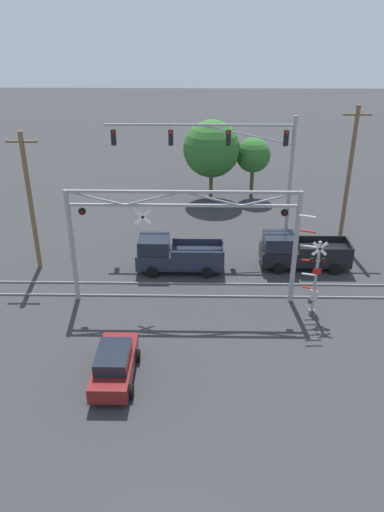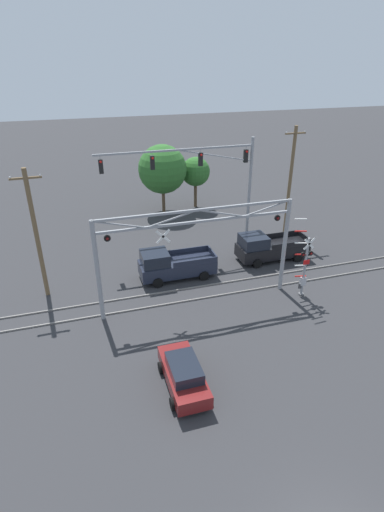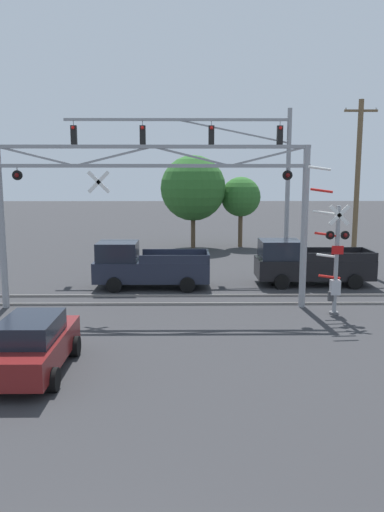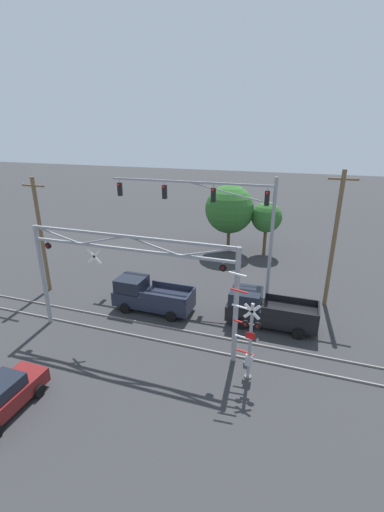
{
  "view_description": "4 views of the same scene",
  "coord_description": "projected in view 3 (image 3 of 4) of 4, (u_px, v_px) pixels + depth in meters",
  "views": [
    {
      "loc": [
        0.89,
        -8.72,
        14.57
      ],
      "look_at": [
        0.45,
        15.97,
        2.38
      ],
      "focal_mm": 35.0,
      "sensor_mm": 36.0,
      "label": 1
    },
    {
      "loc": [
        -6.57,
        -5.26,
        14.43
      ],
      "look_at": [
        0.46,
        17.88,
        2.04
      ],
      "focal_mm": 28.0,
      "sensor_mm": 36.0,
      "label": 2
    },
    {
      "loc": [
        1.32,
        -4.24,
        5.24
      ],
      "look_at": [
        1.51,
        13.94,
        2.3
      ],
      "focal_mm": 35.0,
      "sensor_mm": 36.0,
      "label": 3
    },
    {
      "loc": [
        8.74,
        0.17,
        11.67
      ],
      "look_at": [
        2.5,
        18.6,
        4.36
      ],
      "focal_mm": 24.0,
      "sensor_mm": 36.0,
      "label": 4
    }
  ],
  "objects": [
    {
      "name": "utility_pole_right",
      "position": [
        357.0,
        184.0,
        27.49
      ],
      "size": [
        1.8,
        0.28,
        9.3
      ],
      "color": "brown",
      "rests_on": "ground_plane"
    },
    {
      "name": "background_tree_far_left_verge",
      "position": [
        193.0,
        188.0,
        35.9
      ],
      "size": [
        4.7,
        4.7,
        6.69
      ],
      "color": "brown",
      "rests_on": "ground_plane"
    },
    {
      "name": "rail_track_far",
      "position": [
        157.0,
        296.0,
        21.79
      ],
      "size": [
        80.0,
        0.08,
        0.1
      ],
      "primitive_type": "cube",
      "color": "gray",
      "rests_on": "ground_plane"
    },
    {
      "name": "pickup_truck_following",
      "position": [
        307.0,
        264.0,
        24.1
      ],
      "size": [
        5.51,
        2.28,
        2.18
      ],
      "color": "black",
      "rests_on": "ground_plane"
    },
    {
      "name": "traffic_signal_span",
      "position": [
        230.0,
        158.0,
        26.56
      ],
      "size": [
        12.02,
        0.39,
        8.75
      ],
      "color": "gray",
      "rests_on": "ground_plane"
    },
    {
      "name": "sedan_waiting",
      "position": [
        33.0,
        345.0,
        13.28
      ],
      "size": [
        1.89,
        4.04,
        1.56
      ],
      "color": "maroon",
      "rests_on": "ground_plane"
    },
    {
      "name": "background_tree_beyond_span",
      "position": [
        241.0,
        197.0,
        36.55
      ],
      "size": [
        2.9,
        2.9,
        5.15
      ],
      "color": "brown",
      "rests_on": "ground_plane"
    },
    {
      "name": "pickup_truck_lead",
      "position": [
        145.0,
        266.0,
        23.45
      ],
      "size": [
        5.36,
        2.28,
        2.18
      ],
      "color": "#1E2333",
      "rests_on": "ground_plane"
    },
    {
      "name": "rail_track_near",
      "position": [
        155.0,
        304.0,
        20.37
      ],
      "size": [
        80.0,
        0.08,
        0.1
      ],
      "primitive_type": "cube",
      "color": "gray",
      "rests_on": "ground_plane"
    },
    {
      "name": "crossing_signal_mast",
      "position": [
        334.0,
        261.0,
        18.71
      ],
      "size": [
        1.62,
        0.35,
        5.6
      ],
      "color": "gray",
      "rests_on": "ground_plane"
    },
    {
      "name": "crossing_gantry",
      "position": [
        153.0,
        200.0,
        19.42
      ],
      "size": [
        12.18,
        0.29,
        6.4
      ],
      "color": "gray",
      "rests_on": "ground_plane"
    }
  ]
}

